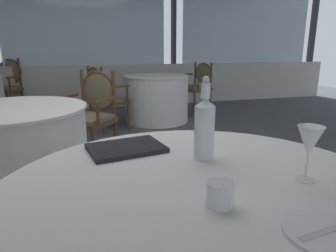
% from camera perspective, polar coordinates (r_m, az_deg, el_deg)
% --- Properties ---
extents(ground_plane, '(14.38, 14.38, 0.00)m').
position_cam_1_polar(ground_plane, '(2.61, -10.46, -12.56)').
color(ground_plane, '#4C5156').
extents(window_wall_far, '(11.06, 0.14, 2.92)m').
position_cam_1_polar(window_wall_far, '(6.22, -14.98, 14.03)').
color(window_wall_far, beige).
rests_on(window_wall_far, ground_plane).
extents(side_plate, '(0.21, 0.21, 0.01)m').
position_cam_1_polar(side_plate, '(0.85, 28.03, -17.50)').
color(side_plate, white).
rests_on(side_plate, foreground_table).
extents(butter_knife, '(0.18, 0.04, 0.00)m').
position_cam_1_polar(butter_knife, '(0.85, 28.07, -17.20)').
color(butter_knife, silver).
rests_on(butter_knife, foreground_table).
extents(water_bottle, '(0.08, 0.08, 0.33)m').
position_cam_1_polar(water_bottle, '(1.19, 6.96, -0.16)').
color(water_bottle, white).
rests_on(water_bottle, foreground_table).
extents(wine_glass, '(0.09, 0.09, 0.19)m').
position_cam_1_polar(wine_glass, '(1.09, 25.34, -2.82)').
color(wine_glass, white).
rests_on(wine_glass, foreground_table).
extents(water_tumbler, '(0.08, 0.08, 0.07)m').
position_cam_1_polar(water_tumbler, '(0.88, 9.88, -12.66)').
color(water_tumbler, white).
rests_on(water_tumbler, foreground_table).
extents(menu_book, '(0.35, 0.28, 0.02)m').
position_cam_1_polar(menu_book, '(1.33, -7.99, -4.16)').
color(menu_book, black).
rests_on(menu_book, foreground_table).
extents(background_table_0, '(1.06, 1.06, 0.75)m').
position_cam_1_polar(background_table_0, '(4.93, -2.19, 5.26)').
color(background_table_0, white).
rests_on(background_table_0, ground_plane).
extents(dining_chair_0_0, '(0.60, 0.64, 0.94)m').
position_cam_1_polar(dining_chair_0_0, '(4.40, -12.25, 5.98)').
color(dining_chair_0_0, brown).
rests_on(dining_chair_0_0, ground_plane).
extents(dining_chair_0_1, '(0.60, 0.64, 0.93)m').
position_cam_1_polar(dining_chair_0_1, '(5.52, 5.75, 8.10)').
color(dining_chair_0_1, brown).
rests_on(dining_chair_0_1, ground_plane).
extents(dining_chair_1_0, '(0.64, 0.62, 1.00)m').
position_cam_1_polar(dining_chair_1_0, '(6.25, -28.32, 7.40)').
color(dining_chair_1_0, brown).
rests_on(dining_chair_1_0, ground_plane).
extents(background_table_2, '(1.12, 1.12, 0.75)m').
position_cam_1_polar(background_table_2, '(2.63, -27.00, -4.92)').
color(background_table_2, white).
rests_on(background_table_2, ground_plane).
extents(dining_chair_2_0, '(0.66, 0.65, 0.95)m').
position_cam_1_polar(dining_chair_2_0, '(3.27, -14.21, 3.20)').
color(dining_chair_2_0, brown).
rests_on(dining_chair_2_0, ground_plane).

